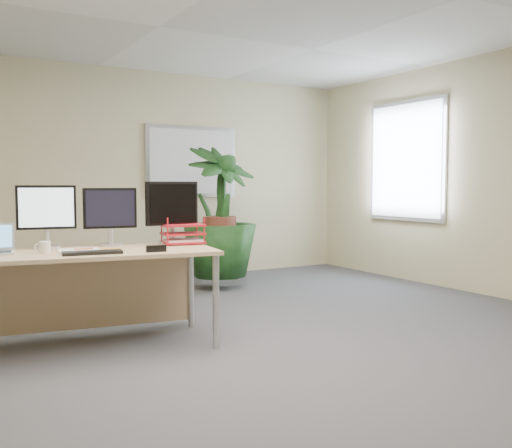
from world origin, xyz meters
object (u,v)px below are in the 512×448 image
desk (84,270)px  monitor_left (47,212)px  monitor_right (110,213)px  floor_plant (219,226)px

desk → monitor_left: monitor_left is taller
monitor_left → monitor_right: bearing=-8.9°
desk → monitor_left: size_ratio=4.14×
desk → floor_plant: (1.99, 1.59, 0.16)m
monitor_left → desk: bearing=-44.4°
floor_plant → monitor_right: 2.27m
desk → monitor_left: 0.54m
floor_plant → monitor_left: (-2.21, -1.38, 0.28)m
desk → floor_plant: bearing=38.8°
desk → monitor_right: bearing=29.2°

